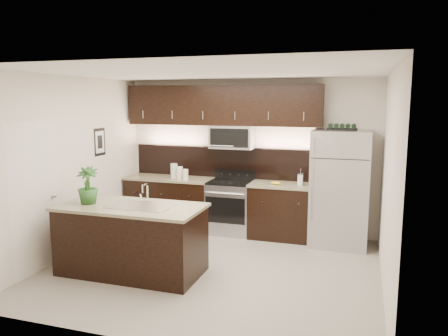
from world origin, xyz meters
name	(u,v)px	position (x,y,z in m)	size (l,w,h in m)	color
ground	(212,268)	(0.00, 0.00, 0.00)	(4.50, 4.50, 0.00)	gray
room_walls	(203,148)	(-0.11, -0.04, 1.70)	(4.52, 4.02, 2.71)	silver
counter_run	(219,206)	(-0.46, 1.69, 0.47)	(3.51, 0.65, 0.94)	black
upper_fixtures	(223,112)	(-0.43, 1.84, 2.14)	(3.49, 0.40, 1.66)	black
island	(132,239)	(-1.00, -0.46, 0.47)	(1.96, 0.96, 0.94)	black
sink_faucet	(141,205)	(-0.85, -0.45, 0.96)	(0.84, 0.50, 0.28)	silver
refrigerator	(340,188)	(1.61, 1.63, 0.94)	(0.90, 0.81, 1.87)	#B2B2B7
wine_rack	(342,127)	(1.61, 1.63, 1.92)	(0.46, 0.29, 0.11)	black
plant	(88,185)	(-1.61, -0.53, 1.19)	(0.28, 0.28, 0.50)	#255220
canisters	(178,172)	(-1.20, 1.60, 1.06)	(0.38, 0.22, 0.27)	silver
french_press	(300,179)	(0.97, 1.64, 1.04)	(0.09, 0.09, 0.27)	silver
bananas	(274,183)	(0.55, 1.61, 0.97)	(0.17, 0.13, 0.05)	yellow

